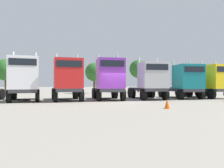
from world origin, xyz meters
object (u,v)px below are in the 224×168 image
(semi_truck_purple, at_px, (109,79))
(traffic_cone_mid, at_px, (167,104))
(semi_truck_red, at_px, (67,80))
(semi_truck_teal, at_px, (185,81))
(semi_truck_yellow, at_px, (213,81))
(semi_truck_white, at_px, (24,79))
(semi_truck_silver, at_px, (150,81))

(semi_truck_purple, relative_size, traffic_cone_mid, 9.88)
(semi_truck_red, relative_size, semi_truck_teal, 0.98)
(semi_truck_red, xyz_separation_m, semi_truck_yellow, (15.37, 0.05, -0.12))
(semi_truck_red, height_order, semi_truck_purple, semi_truck_purple)
(semi_truck_white, height_order, semi_truck_silver, semi_truck_white)
(semi_truck_red, relative_size, traffic_cone_mid, 9.85)
(traffic_cone_mid, bearing_deg, semi_truck_purple, 103.33)
(semi_truck_red, bearing_deg, traffic_cone_mid, 33.48)
(semi_truck_red, height_order, semi_truck_yellow, semi_truck_red)
(semi_truck_red, height_order, traffic_cone_mid, semi_truck_red)
(semi_truck_red, height_order, semi_truck_silver, semi_truck_red)
(semi_truck_purple, distance_m, semi_truck_teal, 8.14)
(semi_truck_silver, relative_size, traffic_cone_mid, 10.06)
(semi_truck_purple, height_order, semi_truck_silver, semi_truck_purple)
(semi_truck_teal, height_order, traffic_cone_mid, semi_truck_teal)
(semi_truck_teal, xyz_separation_m, traffic_cone_mid, (-6.29, -7.84, -1.52))
(semi_truck_white, relative_size, semi_truck_yellow, 1.01)
(semi_truck_purple, bearing_deg, semi_truck_yellow, 94.25)
(semi_truck_purple, xyz_separation_m, traffic_cone_mid, (1.84, -7.78, -1.71))
(semi_truck_white, distance_m, semi_truck_silver, 11.75)
(semi_truck_yellow, xyz_separation_m, traffic_cone_mid, (-9.66, -7.87, -1.52))
(semi_truck_silver, bearing_deg, traffic_cone_mid, -13.02)
(semi_truck_red, bearing_deg, semi_truck_silver, 86.45)
(semi_truck_purple, bearing_deg, semi_truck_white, -88.84)
(semi_truck_teal, bearing_deg, semi_truck_yellow, 94.25)
(traffic_cone_mid, bearing_deg, semi_truck_teal, 51.25)
(semi_truck_red, bearing_deg, semi_truck_white, -97.51)
(semi_truck_purple, distance_m, semi_truck_yellow, 11.51)
(semi_truck_silver, relative_size, semi_truck_teal, 1.00)
(semi_truck_white, height_order, traffic_cone_mid, semi_truck_white)
(semi_truck_silver, bearing_deg, semi_truck_red, -87.04)
(semi_truck_white, relative_size, semi_truck_silver, 1.00)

